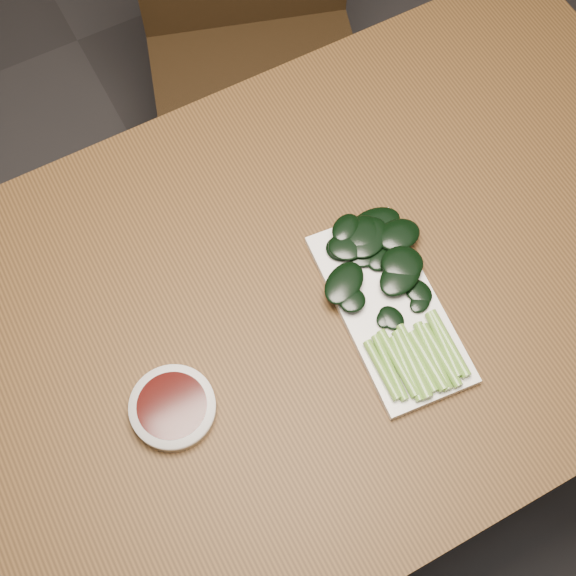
{
  "coord_description": "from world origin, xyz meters",
  "views": [
    {
      "loc": [
        -0.24,
        -0.41,
        1.82
      ],
      "look_at": [
        -0.0,
        0.02,
        0.76
      ],
      "focal_mm": 50.0,
      "sensor_mm": 36.0,
      "label": 1
    }
  ],
  "objects_px": {
    "table": "(297,320)",
    "serving_plate": "(389,308)",
    "gai_lan": "(389,288)",
    "chair_far": "(255,51)",
    "sauce_bowl": "(173,408)"
  },
  "relations": [
    {
      "from": "table",
      "to": "serving_plate",
      "type": "distance_m",
      "value": 0.16
    },
    {
      "from": "table",
      "to": "serving_plate",
      "type": "bearing_deg",
      "value": -34.41
    },
    {
      "from": "table",
      "to": "serving_plate",
      "type": "relative_size",
      "value": 4.45
    },
    {
      "from": "table",
      "to": "gai_lan",
      "type": "height_order",
      "value": "gai_lan"
    },
    {
      "from": "table",
      "to": "gai_lan",
      "type": "xyz_separation_m",
      "value": [
        0.12,
        -0.05,
        0.1
      ]
    },
    {
      "from": "chair_far",
      "to": "sauce_bowl",
      "type": "distance_m",
      "value": 0.91
    },
    {
      "from": "serving_plate",
      "to": "chair_far",
      "type": "bearing_deg",
      "value": 78.59
    },
    {
      "from": "chair_far",
      "to": "serving_plate",
      "type": "distance_m",
      "value": 0.79
    },
    {
      "from": "serving_plate",
      "to": "gai_lan",
      "type": "relative_size",
      "value": 1.0
    },
    {
      "from": "serving_plate",
      "to": "gai_lan",
      "type": "bearing_deg",
      "value": 62.88
    },
    {
      "from": "sauce_bowl",
      "to": "serving_plate",
      "type": "height_order",
      "value": "sauce_bowl"
    },
    {
      "from": "gai_lan",
      "to": "sauce_bowl",
      "type": "bearing_deg",
      "value": -178.34
    },
    {
      "from": "table",
      "to": "gai_lan",
      "type": "relative_size",
      "value": 4.44
    },
    {
      "from": "serving_plate",
      "to": "table",
      "type": "bearing_deg",
      "value": 145.59
    },
    {
      "from": "chair_far",
      "to": "serving_plate",
      "type": "relative_size",
      "value": 2.83
    }
  ]
}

